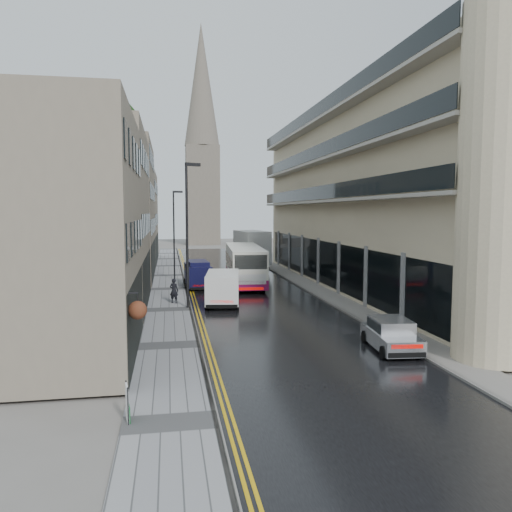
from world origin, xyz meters
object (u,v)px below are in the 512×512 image
object	(u,v)px
cream_bus	(232,270)
estate_sign	(127,403)
silver_hatchback	(384,342)
navy_van	(189,276)
lamp_post_near	(187,236)
pedestrian	(174,291)
white_van	(207,292)
lamp_post_far	(174,236)
tree_far	(92,209)
tree_near	(53,196)
white_lorry	(244,252)

from	to	relation	value
cream_bus	estate_sign	world-z (taller)	cream_bus
cream_bus	silver_hatchback	world-z (taller)	cream_bus
silver_hatchback	navy_van	size ratio (longest dim) A/B	0.85
silver_hatchback	estate_sign	world-z (taller)	silver_hatchback
cream_bus	navy_van	size ratio (longest dim) A/B	2.62
navy_van	lamp_post_near	size ratio (longest dim) A/B	0.50
pedestrian	estate_sign	world-z (taller)	pedestrian
white_van	navy_van	distance (m)	7.60
silver_hatchback	estate_sign	distance (m)	10.91
lamp_post_far	silver_hatchback	bearing A→B (deg)	-86.60
cream_bus	white_van	distance (m)	7.91
navy_van	cream_bus	bearing A→B (deg)	-4.72
cream_bus	pedestrian	world-z (taller)	cream_bus
pedestrian	tree_far	bearing A→B (deg)	-35.48
tree_far	silver_hatchback	world-z (taller)	tree_far
white_van	lamp_post_near	size ratio (longest dim) A/B	0.54
tree_far	cream_bus	distance (m)	13.65
lamp_post_near	cream_bus	bearing A→B (deg)	39.48
white_van	lamp_post_near	bearing A→B (deg)	170.11
tree_far	white_van	bearing A→B (deg)	-57.87
tree_near	lamp_post_far	bearing A→B (deg)	60.60
white_van	pedestrian	world-z (taller)	white_van
tree_far	lamp_post_far	world-z (taller)	tree_far
navy_van	white_lorry	bearing A→B (deg)	57.24
pedestrian	lamp_post_near	world-z (taller)	lamp_post_near
tree_near	white_lorry	bearing A→B (deg)	50.55
lamp_post_far	estate_sign	xyz separation A→B (m)	(-1.70, -29.75, -3.33)
tree_near	white_van	bearing A→B (deg)	-4.92
pedestrian	lamp_post_far	world-z (taller)	lamp_post_far
tree_near	tree_far	xyz separation A→B (m)	(0.30, 13.00, -0.72)
navy_van	pedestrian	bearing A→B (deg)	-105.63
lamp_post_far	estate_sign	size ratio (longest dim) A/B	7.53
lamp_post_far	estate_sign	bearing A→B (deg)	-107.90
tree_far	lamp_post_far	distance (m)	7.22
tree_near	cream_bus	distance (m)	14.34
pedestrian	silver_hatchback	bearing A→B (deg)	146.33
silver_hatchback	tree_near	bearing A→B (deg)	146.53
white_lorry	lamp_post_near	world-z (taller)	lamp_post_near
silver_hatchback	navy_van	distance (m)	20.51
tree_near	tree_far	bearing A→B (deg)	88.68
white_lorry	white_van	bearing A→B (deg)	-113.24
white_van	navy_van	world-z (taller)	navy_van
navy_van	lamp_post_near	bearing A→B (deg)	-96.38
pedestrian	cream_bus	bearing A→B (deg)	-104.62
lamp_post_near	white_van	bearing A→B (deg)	-40.93
navy_van	lamp_post_near	xyz separation A→B (m)	(-0.40, -7.20, 3.41)
cream_bus	estate_sign	size ratio (longest dim) A/B	11.29
white_lorry	lamp_post_far	world-z (taller)	lamp_post_far
tree_near	tree_far	distance (m)	13.02
cream_bus	silver_hatchback	distance (m)	19.54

